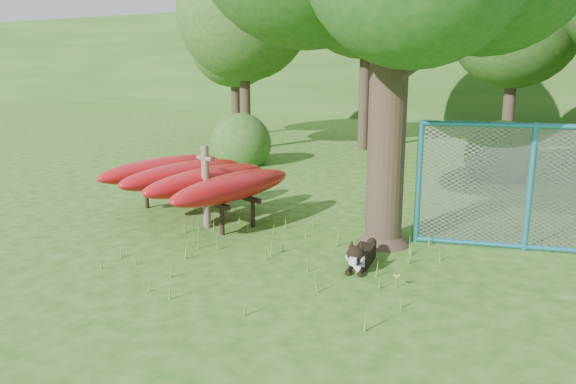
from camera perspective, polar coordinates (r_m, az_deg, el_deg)
The scene contains 12 objects.
ground at distance 7.90m, azimuth -5.64°, elevation -8.62°, with size 80.00×80.00×0.00m, color #265511.
wooden_post at distance 10.09m, azimuth -8.35°, elevation 0.74°, with size 0.41×0.18×1.49m.
kayak_rack at distance 10.82m, azimuth -9.38°, elevation 1.49°, with size 3.44×3.71×1.02m.
husky_dog at distance 8.24m, azimuth 7.38°, elevation -6.47°, with size 0.39×1.10×0.49m.
fence_section at distance 9.46m, azimuth 23.35°, elevation 0.38°, with size 3.36×0.98×3.37m.
wildflower_clump at distance 7.58m, azimuth 10.92°, elevation -8.48°, with size 0.09×0.08×0.20m.
bg_tree_a at distance 19.34m, azimuth -4.52°, elevation 17.60°, with size 4.40×4.40×6.70m.
bg_tree_c at distance 19.22m, azimuth 22.16°, elevation 15.63°, with size 4.00×4.00×6.12m.
bg_tree_f at distance 23.18m, azimuth -5.48°, elevation 14.93°, with size 3.60×3.60×5.55m.
shrub_left at distance 16.62m, azimuth -4.81°, elevation 2.84°, with size 1.80×1.80×1.80m, color #27501A.
shrub_mid at distance 15.42m, azimuth 20.63°, elevation 1.26°, with size 1.80×1.80×1.80m, color #27501A.
wooded_hillside at distance 34.24m, azimuth 23.06°, elevation 12.09°, with size 80.00×12.00×6.00m, color #27501A.
Camera 1 is at (4.30, -5.97, 2.89)m, focal length 35.00 mm.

